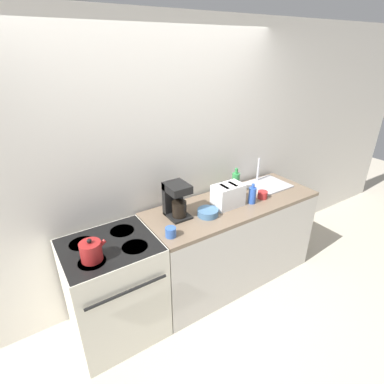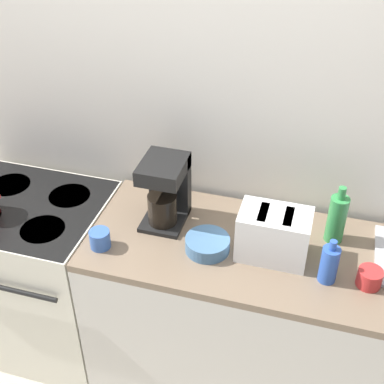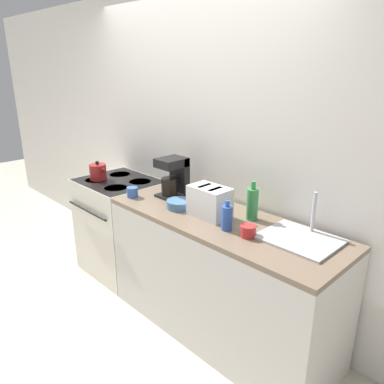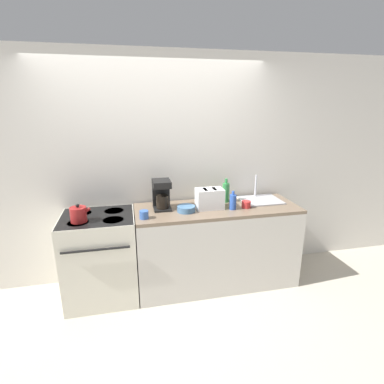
{
  "view_description": "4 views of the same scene",
  "coord_description": "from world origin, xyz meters",
  "px_view_note": "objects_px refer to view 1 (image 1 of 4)",
  "views": [
    {
      "loc": [
        -1.14,
        -1.65,
        2.33
      ],
      "look_at": [
        0.2,
        0.4,
        1.14
      ],
      "focal_mm": 28.0,
      "sensor_mm": 36.0,
      "label": 1
    },
    {
      "loc": [
        0.69,
        -1.41,
        2.49
      ],
      "look_at": [
        0.17,
        0.41,
        1.12
      ],
      "focal_mm": 50.0,
      "sensor_mm": 36.0,
      "label": 2
    },
    {
      "loc": [
        2.24,
        -1.52,
        1.98
      ],
      "look_at": [
        0.3,
        0.38,
        1.04
      ],
      "focal_mm": 35.0,
      "sensor_mm": 36.0,
      "label": 3
    },
    {
      "loc": [
        -0.3,
        -2.68,
        2.04
      ],
      "look_at": [
        0.36,
        0.34,
        1.13
      ],
      "focal_mm": 28.0,
      "sensor_mm": 36.0,
      "label": 4
    }
  ],
  "objects_px": {
    "stove": "(115,289)",
    "kettle": "(91,251)",
    "cup_red": "(262,195)",
    "bowl": "(208,212)",
    "bottle_blue": "(252,195)",
    "bottle_green": "(236,183)",
    "cup_blue": "(171,232)",
    "toaster": "(228,195)",
    "coffee_maker": "(176,199)"
  },
  "relations": [
    {
      "from": "stove",
      "to": "kettle",
      "type": "height_order",
      "value": "kettle"
    },
    {
      "from": "cup_red",
      "to": "kettle",
      "type": "bearing_deg",
      "value": -178.93
    },
    {
      "from": "stove",
      "to": "bowl",
      "type": "bearing_deg",
      "value": -3.63
    },
    {
      "from": "bottle_blue",
      "to": "cup_red",
      "type": "height_order",
      "value": "bottle_blue"
    },
    {
      "from": "bottle_green",
      "to": "cup_blue",
      "type": "bearing_deg",
      "value": -161.11
    },
    {
      "from": "stove",
      "to": "cup_blue",
      "type": "distance_m",
      "value": 0.7
    },
    {
      "from": "bottle_green",
      "to": "stove",
      "type": "bearing_deg",
      "value": -173.49
    },
    {
      "from": "toaster",
      "to": "bottle_green",
      "type": "bearing_deg",
      "value": 35.55
    },
    {
      "from": "kettle",
      "to": "cup_red",
      "type": "distance_m",
      "value": 1.74
    },
    {
      "from": "stove",
      "to": "coffee_maker",
      "type": "bearing_deg",
      "value": 8.63
    },
    {
      "from": "cup_blue",
      "to": "coffee_maker",
      "type": "bearing_deg",
      "value": 51.87
    },
    {
      "from": "bowl",
      "to": "bottle_blue",
      "type": "bearing_deg",
      "value": -4.39
    },
    {
      "from": "toaster",
      "to": "stove",
      "type": "bearing_deg",
      "value": 179.46
    },
    {
      "from": "bottle_blue",
      "to": "bowl",
      "type": "xyz_separation_m",
      "value": [
        -0.51,
        0.04,
        -0.05
      ]
    },
    {
      "from": "bottle_blue",
      "to": "bowl",
      "type": "height_order",
      "value": "bottle_blue"
    },
    {
      "from": "kettle",
      "to": "bowl",
      "type": "xyz_separation_m",
      "value": [
        1.07,
        0.05,
        -0.04
      ]
    },
    {
      "from": "kettle",
      "to": "bottle_green",
      "type": "bearing_deg",
      "value": 9.87
    },
    {
      "from": "bottle_blue",
      "to": "cup_blue",
      "type": "height_order",
      "value": "bottle_blue"
    },
    {
      "from": "toaster",
      "to": "bottle_green",
      "type": "distance_m",
      "value": 0.3
    },
    {
      "from": "toaster",
      "to": "bowl",
      "type": "height_order",
      "value": "toaster"
    },
    {
      "from": "kettle",
      "to": "coffee_maker",
      "type": "distance_m",
      "value": 0.87
    },
    {
      "from": "bottle_green",
      "to": "bowl",
      "type": "height_order",
      "value": "bottle_green"
    },
    {
      "from": "stove",
      "to": "bowl",
      "type": "relative_size",
      "value": 4.88
    },
    {
      "from": "toaster",
      "to": "cup_blue",
      "type": "height_order",
      "value": "toaster"
    },
    {
      "from": "toaster",
      "to": "bowl",
      "type": "distance_m",
      "value": 0.29
    },
    {
      "from": "toaster",
      "to": "bottle_green",
      "type": "relative_size",
      "value": 1.05
    },
    {
      "from": "stove",
      "to": "cup_red",
      "type": "distance_m",
      "value": 1.66
    },
    {
      "from": "kettle",
      "to": "bowl",
      "type": "distance_m",
      "value": 1.07
    },
    {
      "from": "coffee_maker",
      "to": "bottle_green",
      "type": "bearing_deg",
      "value": 4.58
    },
    {
      "from": "cup_red",
      "to": "bowl",
      "type": "distance_m",
      "value": 0.67
    },
    {
      "from": "toaster",
      "to": "bottle_blue",
      "type": "height_order",
      "value": "toaster"
    },
    {
      "from": "stove",
      "to": "cup_blue",
      "type": "height_order",
      "value": "cup_blue"
    },
    {
      "from": "coffee_maker",
      "to": "cup_blue",
      "type": "xyz_separation_m",
      "value": [
        -0.21,
        -0.27,
        -0.13
      ]
    },
    {
      "from": "stove",
      "to": "cup_blue",
      "type": "relative_size",
      "value": 10.47
    },
    {
      "from": "kettle",
      "to": "toaster",
      "type": "distance_m",
      "value": 1.35
    },
    {
      "from": "stove",
      "to": "bottle_blue",
      "type": "height_order",
      "value": "bottle_blue"
    },
    {
      "from": "cup_red",
      "to": "bottle_green",
      "type": "bearing_deg",
      "value": 122.56
    },
    {
      "from": "bowl",
      "to": "cup_red",
      "type": "bearing_deg",
      "value": -1.85
    },
    {
      "from": "coffee_maker",
      "to": "bowl",
      "type": "xyz_separation_m",
      "value": [
        0.24,
        -0.16,
        -0.14
      ]
    },
    {
      "from": "stove",
      "to": "cup_red",
      "type": "height_order",
      "value": "cup_red"
    },
    {
      "from": "bowl",
      "to": "kettle",
      "type": "bearing_deg",
      "value": -177.1
    },
    {
      "from": "toaster",
      "to": "coffee_maker",
      "type": "height_order",
      "value": "coffee_maker"
    },
    {
      "from": "coffee_maker",
      "to": "bowl",
      "type": "distance_m",
      "value": 0.32
    },
    {
      "from": "bottle_blue",
      "to": "bowl",
      "type": "bearing_deg",
      "value": 175.61
    },
    {
      "from": "stove",
      "to": "kettle",
      "type": "relative_size",
      "value": 4.79
    },
    {
      "from": "stove",
      "to": "coffee_maker",
      "type": "distance_m",
      "value": 0.93
    },
    {
      "from": "kettle",
      "to": "bowl",
      "type": "bearing_deg",
      "value": 2.9
    },
    {
      "from": "cup_blue",
      "to": "cup_red",
      "type": "relative_size",
      "value": 0.9
    },
    {
      "from": "toaster",
      "to": "cup_red",
      "type": "height_order",
      "value": "toaster"
    },
    {
      "from": "coffee_maker",
      "to": "bottle_blue",
      "type": "relative_size",
      "value": 1.57
    }
  ]
}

